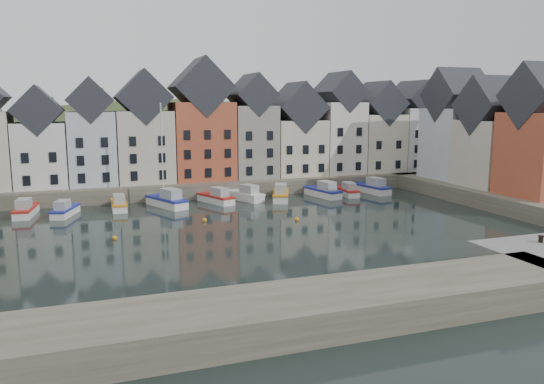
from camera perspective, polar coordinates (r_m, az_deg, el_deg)
name	(u,v)px	position (r m, az deg, el deg)	size (l,w,h in m)	color
ground	(260,235)	(53.72, -1.27, -4.65)	(260.00, 260.00, 0.00)	black
far_quay	(200,183)	(82.04, -7.79, 0.92)	(90.00, 16.00, 2.00)	#4A4538
right_quay	(526,199)	(75.69, 25.62, -0.66)	(14.00, 54.00, 2.00)	#4A4538
near_wall	(213,323)	(30.71, -6.41, -13.87)	(50.00, 6.00, 2.00)	#4A4538
hillside	(176,257)	(111.19, -10.29, -6.88)	(153.60, 70.40, 64.00)	#25381C
far_terrace	(222,132)	(80.01, -5.36, 6.42)	(72.37, 8.16, 17.78)	beige
right_terrace	(495,135)	(77.80, 22.88, 5.66)	(8.30, 24.25, 16.36)	#B4BFC8
mooring_buoys	(210,225)	(57.67, -6.71, -3.58)	(20.50, 5.50, 0.50)	orange
boat_a	(26,210)	(69.00, -24.98, -1.77)	(2.60, 6.36, 2.37)	silver
boat_b	(65,211)	(67.20, -21.39, -1.87)	(3.40, 5.91, 2.17)	silver
boat_c	(119,204)	(68.94, -16.14, -1.29)	(1.84, 5.80, 2.22)	silver
boat_d	(167,200)	(69.14, -11.18, -0.89)	(4.83, 7.31, 13.44)	silver
boat_e	(217,198)	(70.93, -5.99, -0.63)	(4.16, 6.53, 2.40)	silver
boat_f	(246,195)	(72.66, -2.85, -0.33)	(4.29, 6.69, 2.46)	silver
boat_g	(281,195)	(72.78, 0.96, -0.28)	(4.39, 6.99, 2.57)	silver
boat_h	(323,192)	(75.53, 5.55, 0.04)	(3.36, 6.99, 2.58)	silver
boat_i	(347,191)	(77.15, 8.05, 0.11)	(2.19, 5.88, 2.21)	silver
boat_j	(372,188)	(79.90, 10.73, 0.45)	(3.30, 7.10, 2.62)	silver
mooring_bollard	(541,239)	(48.34, 26.95, -4.50)	(0.48, 0.48, 0.56)	black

